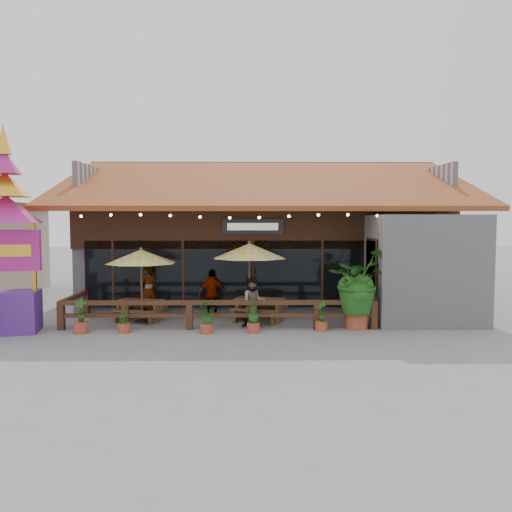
{
  "coord_description": "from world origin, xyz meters",
  "views": [
    {
      "loc": [
        -0.62,
        -15.96,
        3.39
      ],
      "look_at": [
        -0.39,
        1.5,
        2.17
      ],
      "focal_mm": 35.0,
      "sensor_mm": 36.0,
      "label": 1
    }
  ],
  "objects_px": {
    "picnic_table_left": "(140,307)",
    "thai_sign_tower": "(6,215)",
    "picnic_table_right": "(260,306)",
    "umbrella_right": "(249,251)",
    "tropical_plant": "(357,283)",
    "umbrella_left": "(141,257)"
  },
  "relations": [
    {
      "from": "umbrella_left",
      "to": "picnic_table_right",
      "type": "height_order",
      "value": "umbrella_left"
    },
    {
      "from": "umbrella_left",
      "to": "tropical_plant",
      "type": "distance_m",
      "value": 7.11
    },
    {
      "from": "umbrella_left",
      "to": "picnic_table_right",
      "type": "bearing_deg",
      "value": 2.77
    },
    {
      "from": "umbrella_left",
      "to": "umbrella_right",
      "type": "height_order",
      "value": "umbrella_right"
    },
    {
      "from": "umbrella_right",
      "to": "tropical_plant",
      "type": "relative_size",
      "value": 1.34
    },
    {
      "from": "umbrella_left",
      "to": "picnic_table_right",
      "type": "distance_m",
      "value": 4.3
    },
    {
      "from": "umbrella_left",
      "to": "umbrella_right",
      "type": "distance_m",
      "value": 3.62
    },
    {
      "from": "picnic_table_left",
      "to": "thai_sign_tower",
      "type": "xyz_separation_m",
      "value": [
        -3.61,
        -1.68,
        3.1
      ]
    },
    {
      "from": "umbrella_right",
      "to": "picnic_table_right",
      "type": "xyz_separation_m",
      "value": [
        0.35,
        -0.06,
        -1.85
      ]
    },
    {
      "from": "umbrella_left",
      "to": "umbrella_right",
      "type": "xyz_separation_m",
      "value": [
        3.61,
        0.25,
        0.17
      ]
    },
    {
      "from": "umbrella_left",
      "to": "picnic_table_left",
      "type": "height_order",
      "value": "umbrella_left"
    },
    {
      "from": "umbrella_right",
      "to": "picnic_table_left",
      "type": "relative_size",
      "value": 1.93
    },
    {
      "from": "picnic_table_left",
      "to": "tropical_plant",
      "type": "xyz_separation_m",
      "value": [
        7.1,
        -1.34,
        0.96
      ]
    },
    {
      "from": "picnic_table_right",
      "to": "tropical_plant",
      "type": "height_order",
      "value": "tropical_plant"
    },
    {
      "from": "picnic_table_right",
      "to": "umbrella_right",
      "type": "bearing_deg",
      "value": 170.91
    },
    {
      "from": "picnic_table_right",
      "to": "thai_sign_tower",
      "type": "relative_size",
      "value": 0.3
    },
    {
      "from": "umbrella_right",
      "to": "picnic_table_right",
      "type": "distance_m",
      "value": 1.89
    },
    {
      "from": "umbrella_right",
      "to": "tropical_plant",
      "type": "xyz_separation_m",
      "value": [
        3.38,
        -1.34,
        -0.93
      ]
    },
    {
      "from": "picnic_table_left",
      "to": "tropical_plant",
      "type": "bearing_deg",
      "value": -10.66
    },
    {
      "from": "umbrella_right",
      "to": "tropical_plant",
      "type": "distance_m",
      "value": 3.75
    },
    {
      "from": "picnic_table_right",
      "to": "tropical_plant",
      "type": "xyz_separation_m",
      "value": [
        3.02,
        -1.28,
        0.93
      ]
    },
    {
      "from": "umbrella_left",
      "to": "thai_sign_tower",
      "type": "relative_size",
      "value": 0.45
    }
  ]
}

